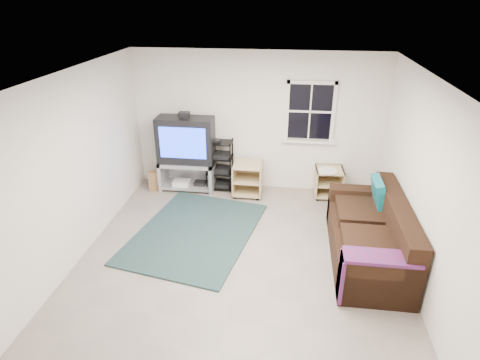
# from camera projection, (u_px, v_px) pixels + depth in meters

# --- Properties ---
(room) EXTENTS (4.60, 4.62, 4.60)m
(room) POSITION_uv_depth(u_px,v_px,m) (310.00, 116.00, 7.20)
(room) COLOR gray
(room) RESTS_ON ground
(tv_unit) EXTENTS (1.04, 0.52, 1.53)m
(tv_unit) POSITION_uv_depth(u_px,v_px,m) (186.00, 148.00, 7.51)
(tv_unit) COLOR #A4A3AB
(tv_unit) RESTS_ON ground
(av_rack) EXTENTS (0.50, 0.36, 0.99)m
(av_rack) POSITION_uv_depth(u_px,v_px,m) (220.00, 168.00, 7.69)
(av_rack) COLOR black
(av_rack) RESTS_ON ground
(side_table_left) EXTENTS (0.53, 0.53, 0.62)m
(side_table_left) POSITION_uv_depth(u_px,v_px,m) (248.00, 177.00, 7.53)
(side_table_left) COLOR tan
(side_table_left) RESTS_ON ground
(side_table_right) EXTENTS (0.52, 0.54, 0.58)m
(side_table_right) POSITION_uv_depth(u_px,v_px,m) (328.00, 180.00, 7.45)
(side_table_right) COLOR tan
(side_table_right) RESTS_ON ground
(sofa) EXTENTS (0.96, 2.17, 0.99)m
(sofa) POSITION_uv_depth(u_px,v_px,m) (371.00, 237.00, 5.67)
(sofa) COLOR black
(sofa) RESTS_ON ground
(shag_rug) EXTENTS (2.15, 2.67, 0.03)m
(shag_rug) POSITION_uv_depth(u_px,v_px,m) (195.00, 232.00, 6.41)
(shag_rug) COLOR black
(shag_rug) RESTS_ON ground
(paper_bag) EXTENTS (0.30, 0.23, 0.37)m
(paper_bag) POSITION_uv_depth(u_px,v_px,m) (156.00, 180.00, 7.74)
(paper_bag) COLOR olive
(paper_bag) RESTS_ON ground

